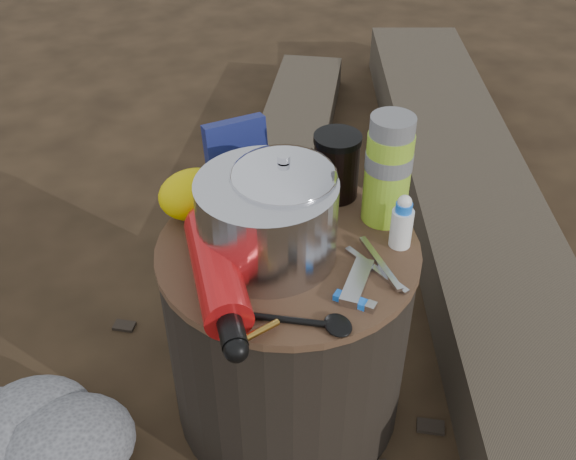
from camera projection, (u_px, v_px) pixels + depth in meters
name	position (u px, v px, depth m)	size (l,w,h in m)	color
ground	(288.00, 400.00, 1.49)	(60.00, 60.00, 0.00)	black
stump	(288.00, 331.00, 1.36)	(0.48, 0.48, 0.44)	black
log_main	(460.00, 181.00, 2.03)	(0.34, 2.03, 0.17)	#3B3227
log_small	(290.00, 148.00, 2.24)	(0.23, 1.27, 0.11)	#3B3227
foil_windscreen	(267.00, 219.00, 1.16)	(0.25, 0.25, 0.15)	#BABAC0
camping_pot	(284.00, 204.00, 1.17)	(0.18, 0.18, 0.18)	silver
fuel_bottle	(217.00, 270.00, 1.11)	(0.08, 0.33, 0.08)	red
thermos	(388.00, 170.00, 1.23)	(0.09, 0.09, 0.21)	#93C52A
travel_mug	(336.00, 166.00, 1.31)	(0.09, 0.09, 0.13)	black
stuff_sack	(194.00, 194.00, 1.27)	(0.14, 0.11, 0.09)	#E0C601
food_pouch	(237.00, 158.00, 1.31)	(0.12, 0.03, 0.16)	navy
lighter	(351.00, 300.00, 1.10)	(0.02, 0.07, 0.01)	#196FF8
multitool	(357.00, 282.00, 1.13)	(0.03, 0.11, 0.02)	#AFAFB4
pot_grabber	(376.00, 268.00, 1.16)	(0.04, 0.15, 0.01)	#AFAFB4
spork	(289.00, 320.00, 1.07)	(0.04, 0.17, 0.01)	black
squeeze_bottle	(402.00, 224.00, 1.20)	(0.04, 0.04, 0.09)	white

